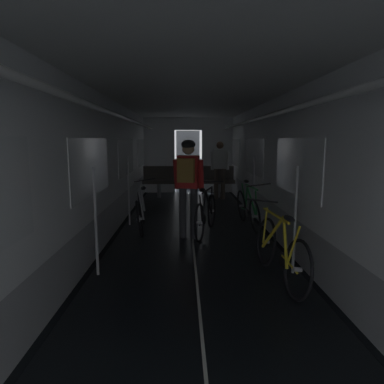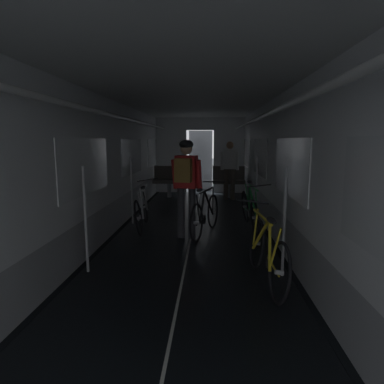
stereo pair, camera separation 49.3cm
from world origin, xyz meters
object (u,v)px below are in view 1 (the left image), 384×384
object	(u,v)px
bench_seat_far_left	(159,179)
person_standing_near_bench	(220,166)
bench_seat_far_right	(218,179)
person_cyclist_aisle	(188,178)
bicycle_green	(248,208)
bicycle_silver	(141,211)
bicycle_yellow	(280,250)
bicycle_black_in_aisle	(206,214)

from	to	relation	value
bench_seat_far_left	person_standing_near_bench	distance (m)	1.89
bench_seat_far_right	person_cyclist_aisle	bearing A→B (deg)	-102.62
bench_seat_far_left	person_cyclist_aisle	distance (m)	4.47
bicycle_green	person_standing_near_bench	xyz separation A→B (m)	(-0.22, 3.23, 0.59)
bench_seat_far_left	bicycle_green	size ratio (longest dim) A/B	0.58
bicycle_green	bicycle_silver	xyz separation A→B (m)	(-2.11, -0.17, -0.00)
bench_seat_far_right	bicycle_yellow	xyz separation A→B (m)	(0.13, -6.20, -0.19)
bicycle_silver	person_standing_near_bench	size ratio (longest dim) A/B	1.01
bench_seat_far_right	person_cyclist_aisle	world-z (taller)	person_cyclist_aisle
bench_seat_far_right	bicycle_silver	bearing A→B (deg)	-116.53
bench_seat_far_left	bicycle_silver	bearing A→B (deg)	-91.31
bicycle_green	bicycle_black_in_aisle	bearing A→B (deg)	-150.35
bicycle_silver	bicycle_yellow	bearing A→B (deg)	-50.22
bench_seat_far_left	person_standing_near_bench	size ratio (longest dim) A/B	0.58
bicycle_yellow	bicycle_green	world-z (taller)	bicycle_yellow
bench_seat_far_left	bicycle_silver	xyz separation A→B (m)	(-0.09, -3.78, -0.19)
person_cyclist_aisle	bicycle_black_in_aisle	xyz separation A→B (m)	(0.33, 0.26, -0.69)
bicycle_black_in_aisle	bench_seat_far_left	bearing A→B (deg)	105.74
person_standing_near_bench	bicycle_green	bearing A→B (deg)	-86.04
bench_seat_far_left	bicycle_yellow	distance (m)	6.49
bench_seat_far_right	person_standing_near_bench	bearing A→B (deg)	-89.59
bench_seat_far_left	bicycle_black_in_aisle	size ratio (longest dim) A/B	0.60
bench_seat_far_right	bicycle_green	distance (m)	3.62
bicycle_green	bicycle_black_in_aisle	xyz separation A→B (m)	(-0.87, -0.49, 0.00)
bench_seat_far_right	person_standing_near_bench	size ratio (longest dim) A/B	0.58
bicycle_silver	bicycle_green	bearing A→B (deg)	4.61
bench_seat_far_left	bench_seat_far_right	size ratio (longest dim) A/B	1.00
bicycle_yellow	bicycle_black_in_aisle	distance (m)	2.23
bicycle_yellow	bicycle_silver	distance (m)	3.14
bicycle_yellow	bicycle_green	bearing A→B (deg)	87.78
person_cyclist_aisle	person_standing_near_bench	size ratio (longest dim) A/B	1.03
bicycle_silver	person_cyclist_aisle	world-z (taller)	person_cyclist_aisle
bench_seat_far_left	bicycle_yellow	xyz separation A→B (m)	(1.93, -6.20, -0.19)
bicycle_silver	person_cyclist_aisle	xyz separation A→B (m)	(0.91, -0.59, 0.69)
bench_seat_far_left	person_cyclist_aisle	size ratio (longest dim) A/B	0.57
person_cyclist_aisle	person_standing_near_bench	bearing A→B (deg)	76.20
bicycle_yellow	bench_seat_far_left	bearing A→B (deg)	107.27
bicycle_yellow	bicycle_black_in_aisle	size ratio (longest dim) A/B	1.03
person_standing_near_bench	bench_seat_far_left	bearing A→B (deg)	168.21
bicycle_silver	bicycle_black_in_aisle	world-z (taller)	bicycle_silver
bicycle_green	person_cyclist_aisle	world-z (taller)	person_cyclist_aisle
bicycle_black_in_aisle	bench_seat_far_right	bearing A→B (deg)	81.09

